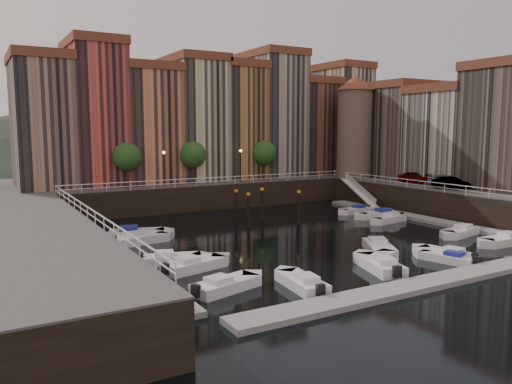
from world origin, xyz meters
TOP-DOWN VIEW (x-y plane):
  - ground at (0.00, 0.00)m, footprint 200.00×200.00m
  - quay_far at (0.00, 26.00)m, footprint 80.00×20.00m
  - quay_right at (28.00, -2.00)m, footprint 20.00×36.00m
  - dock_left at (-16.20, -1.00)m, footprint 2.00×28.00m
  - dock_right at (16.20, -1.00)m, footprint 2.00×28.00m
  - dock_near at (0.00, -17.00)m, footprint 30.00×2.00m
  - mountains at (1.72, 110.00)m, footprint 145.00×100.00m
  - far_terrace at (3.31, 23.50)m, footprint 48.70×10.30m
  - right_terrace at (26.50, 3.80)m, footprint 9.30×24.30m
  - corner_tower at (20.00, 14.50)m, footprint 5.20×5.20m
  - promenade_trees at (-1.33, 18.20)m, footprint 21.20×3.20m
  - street_lamps at (-1.00, 17.20)m, footprint 10.36×0.36m
  - railings at (0.00, 4.88)m, footprint 36.08×34.04m
  - gangway at (17.10, 10.00)m, footprint 2.78×8.32m
  - mooring_pilings at (0.32, 5.82)m, footprint 5.70×4.17m
  - boat_left_0 at (-12.56, -11.65)m, footprint 4.83×2.82m
  - boat_left_1 at (-12.44, -6.56)m, footprint 4.99×2.78m
  - boat_left_2 at (-13.19, -4.15)m, footprint 4.55×2.78m
  - boat_left_3 at (-13.27, 3.28)m, footprint 5.02×2.48m
  - boat_left_4 at (-12.95, 5.60)m, footprint 5.28×3.30m
  - boat_right_0 at (13.35, -12.46)m, footprint 4.76×1.86m
  - boat_right_1 at (13.19, -8.25)m, footprint 4.80×2.55m
  - boat_right_2 at (12.36, -0.05)m, footprint 4.60×2.28m
  - boat_right_3 at (13.20, 2.23)m, footprint 4.96×2.31m
  - boat_right_4 at (13.21, 6.03)m, footprint 4.25×1.82m
  - boat_near_0 at (-8.19, -13.55)m, footprint 2.15×4.67m
  - boat_near_1 at (-1.33, -13.03)m, footprint 3.09×5.12m
  - boat_near_2 at (4.57, -13.89)m, footprint 2.47×4.18m
  - boat_near_3 at (5.30, -13.21)m, footprint 2.37×4.54m
  - car_a at (21.60, 5.17)m, footprint 2.17×4.32m
  - car_b at (20.30, -1.27)m, footprint 1.89×4.25m
  - car_c at (21.96, 0.46)m, footprint 3.26×5.11m
  - boat_extra_491 at (2.24, -9.17)m, footprint 3.90×4.91m

SIDE VIEW (x-z plane):
  - ground at x=0.00m, z-range 0.00..0.00m
  - dock_left at x=-16.20m, z-range 0.00..0.35m
  - dock_right at x=16.20m, z-range 0.00..0.35m
  - dock_near at x=0.00m, z-range 0.00..0.35m
  - boat_near_2 at x=4.57m, z-range -0.15..0.78m
  - boat_right_4 at x=13.21m, z-range -0.16..0.81m
  - boat_near_3 at x=5.30m, z-range -0.17..0.85m
  - boat_left_2 at x=-13.19m, z-range -0.17..0.85m
  - boat_right_2 at x=12.36m, z-range -0.17..0.86m
  - boat_near_0 at x=-8.19m, z-range -0.17..0.88m
  - boat_right_1 at x=13.19m, z-range -0.18..0.90m
  - boat_left_0 at x=-12.56m, z-range -0.18..0.90m
  - boat_right_0 at x=13.35m, z-range -0.18..0.91m
  - boat_right_3 at x=13.20m, z-range -0.18..0.93m
  - boat_left_1 at x=-12.44m, z-range -0.18..0.94m
  - boat_left_3 at x=-13.27m, z-range -0.18..0.94m
  - boat_extra_491 at x=2.24m, z-range -0.18..0.95m
  - boat_near_1 at x=-1.33m, z-range -0.19..0.96m
  - boat_left_4 at x=-12.95m, z-range -0.19..0.99m
  - quay_far at x=0.00m, z-range 0.00..3.00m
  - quay_right at x=28.00m, z-range 0.00..3.00m
  - mooring_pilings at x=0.32m, z-range -0.24..3.54m
  - gangway at x=17.10m, z-range 0.05..3.78m
  - car_b at x=20.30m, z-range 3.00..4.36m
  - car_c at x=21.96m, z-range 3.00..4.38m
  - car_a at x=21.60m, z-range 3.00..4.41m
  - railings at x=0.00m, z-range 3.53..4.05m
  - street_lamps at x=-1.00m, z-range 3.81..7.99m
  - promenade_trees at x=-1.33m, z-range 3.98..9.18m
  - mountains at x=1.72m, z-range -1.08..16.92m
  - right_terrace at x=26.50m, z-range 2.56..16.56m
  - corner_tower at x=20.00m, z-range 3.29..17.09m
  - far_terrace at x=3.31m, z-range 2.20..19.70m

